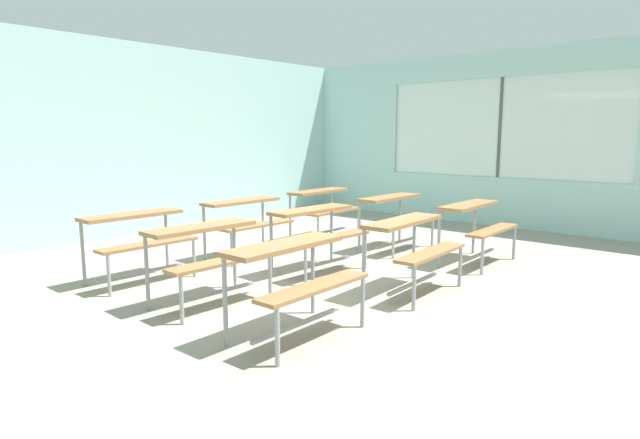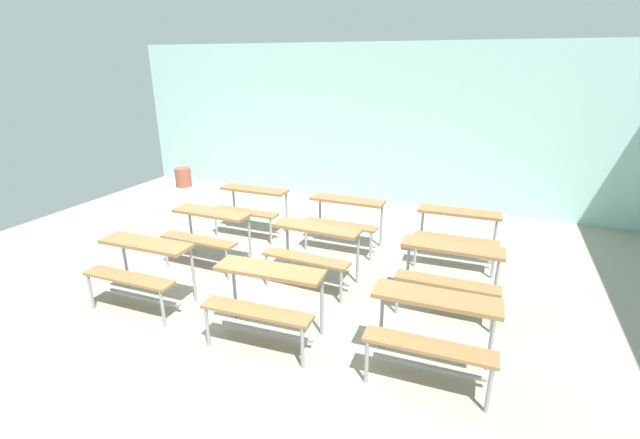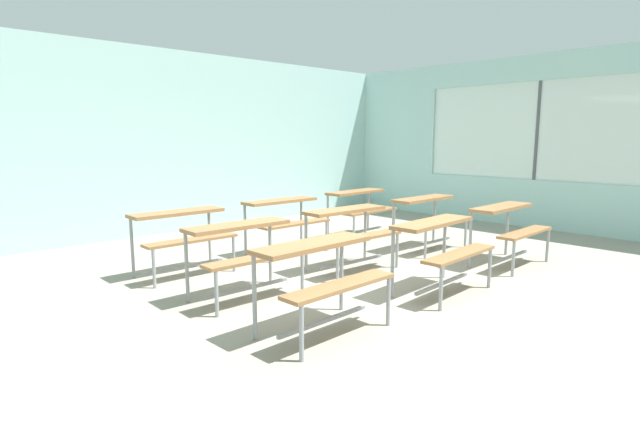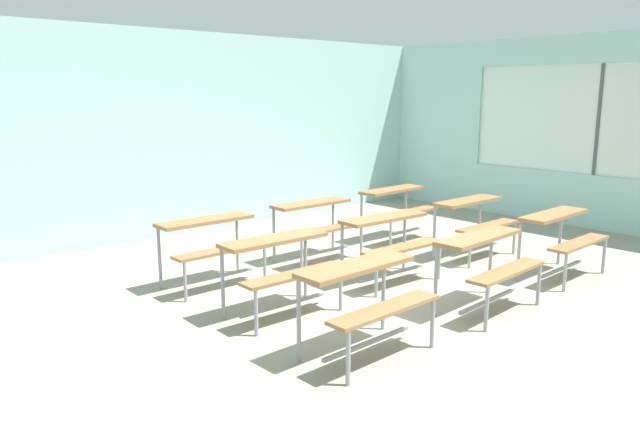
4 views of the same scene
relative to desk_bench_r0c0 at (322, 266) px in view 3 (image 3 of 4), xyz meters
The scene contains 12 objects.
ground 1.31m from the desk_bench_r0c0, 22.28° to the left, with size 10.00×9.00×0.05m, color gray.
wall_back 5.15m from the desk_bench_r0c0, 77.66° to the left, with size 10.00×0.12×3.00m, color #A8D1CC.
wall_right 6.15m from the desk_bench_r0c0, ahead, with size 0.12×9.00×3.00m.
desk_bench_r0c0 is the anchor object (origin of this frame).
desk_bench_r0c1 1.63m from the desk_bench_r0c0, ahead, with size 1.13×0.64×0.74m.
desk_bench_r0c2 3.23m from the desk_bench_r0c0, ahead, with size 1.11×0.61×0.74m.
desk_bench_r1c0 1.18m from the desk_bench_r0c0, 87.38° to the left, with size 1.11×0.62×0.74m.
desk_bench_r1c1 1.99m from the desk_bench_r0c0, 36.22° to the left, with size 1.13×0.64×0.74m.
desk_bench_r1c2 3.45m from the desk_bench_r0c0, 20.07° to the left, with size 1.10×0.59×0.74m.
desk_bench_r2c0 2.39m from the desk_bench_r0c0, 89.30° to the left, with size 1.11×0.60×0.74m.
desk_bench_r2c1 2.89m from the desk_bench_r0c0, 56.47° to the left, with size 1.11×0.60×0.74m.
desk_bench_r2c2 4.04m from the desk_bench_r0c0, 37.59° to the left, with size 1.12×0.62×0.74m.
Camera 3 is at (-3.80, -3.30, 1.60)m, focal length 28.00 mm.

